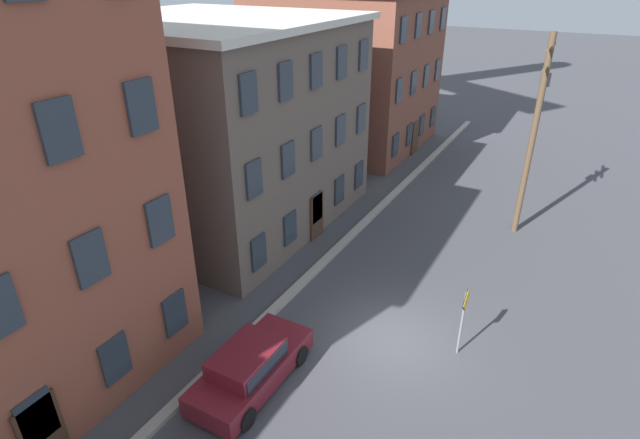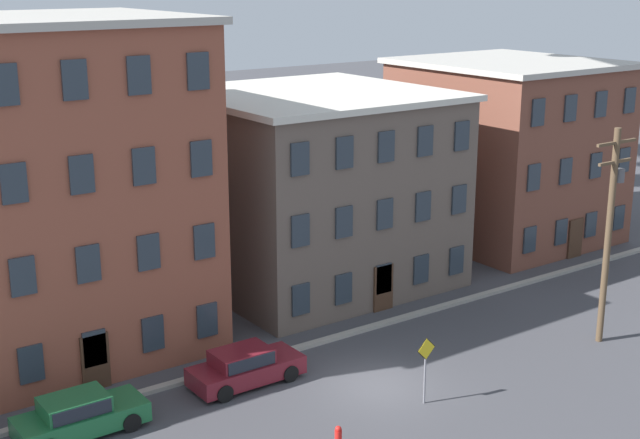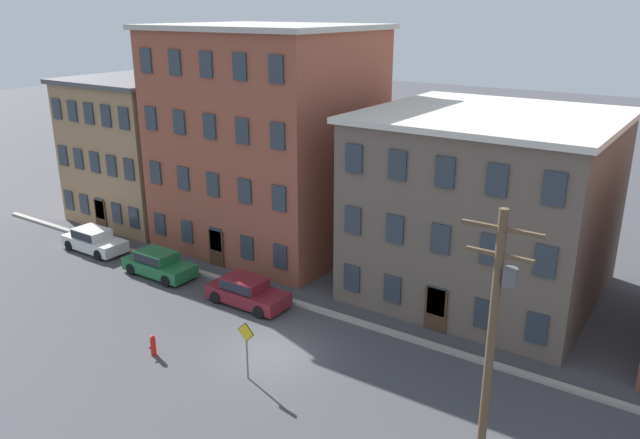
% 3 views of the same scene
% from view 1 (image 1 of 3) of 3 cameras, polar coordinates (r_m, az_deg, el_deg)
% --- Properties ---
extents(ground_plane, '(200.00, 200.00, 0.00)m').
position_cam_1_polar(ground_plane, '(18.04, 8.40, -13.32)').
color(ground_plane, '#424247').
extents(kerb_strip, '(56.00, 0.36, 0.16)m').
position_cam_1_polar(kerb_strip, '(19.57, -4.06, -9.09)').
color(kerb_strip, '#9E998E').
rests_on(kerb_strip, ground_plane).
extents(apartment_far, '(12.09, 11.91, 9.60)m').
position_cam_1_polar(apartment_far, '(25.19, -12.09, 10.84)').
color(apartment_far, '#66564C').
rests_on(apartment_far, ground_plane).
extents(apartment_annex, '(10.47, 11.23, 10.37)m').
position_cam_1_polar(apartment_annex, '(36.09, 2.91, 16.81)').
color(apartment_annex, brown).
rests_on(apartment_annex, ground_plane).
extents(car_maroon, '(4.40, 1.92, 1.43)m').
position_cam_1_polar(car_maroon, '(15.93, -7.99, -16.22)').
color(car_maroon, maroon).
rests_on(car_maroon, ground_plane).
extents(caution_sign, '(0.86, 0.08, 2.59)m').
position_cam_1_polar(caution_sign, '(16.88, 16.13, -10.07)').
color(caution_sign, slate).
rests_on(caution_sign, ground_plane).
extents(utility_pole, '(2.40, 0.44, 9.21)m').
position_cam_1_polar(utility_pole, '(24.44, 23.34, 9.63)').
color(utility_pole, brown).
rests_on(utility_pole, ground_plane).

